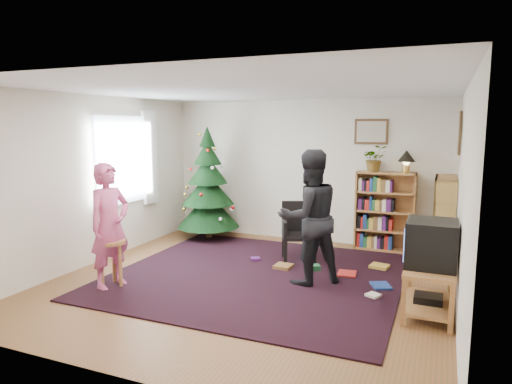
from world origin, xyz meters
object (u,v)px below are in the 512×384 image
at_px(tv_stand, 429,285).
at_px(person_standing, 110,226).
at_px(picture_right, 460,133).
at_px(crt_tv, 431,243).
at_px(stool, 111,251).
at_px(armchair, 301,229).
at_px(potted_plant, 374,158).
at_px(christmas_tree, 208,192).
at_px(picture_back, 371,132).
at_px(bookshelf_back, 385,210).
at_px(table_lamp, 407,158).
at_px(bookshelf_right, 444,220).
at_px(person_by_chair, 309,218).

bearing_deg(tv_stand, person_standing, -170.33).
xyz_separation_m(picture_right, person_standing, (-4.04, -2.56, -1.15)).
relative_size(crt_tv, stool, 0.94).
bearing_deg(armchair, potted_plant, 27.84).
bearing_deg(crt_tv, tv_stand, 0.00).
height_order(armchair, stool, armchair).
bearing_deg(person_standing, christmas_tree, 13.74).
bearing_deg(tv_stand, picture_right, 82.40).
distance_m(christmas_tree, tv_stand, 4.41).
relative_size(picture_back, bookshelf_back, 0.42).
bearing_deg(picture_back, picture_right, -28.69).
xyz_separation_m(picture_right, bookshelf_back, (-1.04, 0.59, -1.29)).
relative_size(crt_tv, person_standing, 0.36).
height_order(tv_stand, crt_tv, crt_tv).
distance_m(christmas_tree, table_lamp, 3.47).
relative_size(picture_right, table_lamp, 1.65).
bearing_deg(bookshelf_right, person_by_chair, 135.22).
height_order(picture_right, table_lamp, picture_right).
distance_m(picture_right, table_lamp, 1.03).
relative_size(picture_back, picture_right, 0.92).
distance_m(armchair, person_standing, 2.80).
height_order(bookshelf_right, person_by_chair, person_by_chair).
relative_size(person_standing, table_lamp, 4.40).
bearing_deg(picture_back, bookshelf_right, -25.21).
distance_m(bookshelf_right, armchair, 2.13).
xyz_separation_m(bookshelf_back, table_lamp, (0.30, 0.00, 0.88)).
bearing_deg(table_lamp, stool, -136.47).
xyz_separation_m(picture_back, bookshelf_right, (1.19, -0.56, -1.29)).
xyz_separation_m(picture_right, bookshelf_right, (-0.14, 0.16, -1.29)).
relative_size(christmas_tree, armchair, 2.27).
bearing_deg(picture_back, crt_tv, -67.97).
xyz_separation_m(bookshelf_back, potted_plant, (-0.20, 0.00, 0.85)).
xyz_separation_m(stool, table_lamp, (3.30, 3.14, 1.07)).
height_order(bookshelf_right, armchair, bookshelf_right).
xyz_separation_m(picture_right, tv_stand, (-0.26, -1.91, -1.62)).
relative_size(bookshelf_right, person_by_chair, 0.74).
distance_m(tv_stand, armchair, 2.35).
bearing_deg(tv_stand, table_lamp, 100.94).
relative_size(picture_back, stool, 0.91).
distance_m(christmas_tree, potted_plant, 2.98).
bearing_deg(bookshelf_right, crt_tv, 176.61).
xyz_separation_m(crt_tv, person_standing, (-3.78, -0.64, 0.00)).
height_order(armchair, person_standing, person_standing).
height_order(crt_tv, armchair, crt_tv).
bearing_deg(person_by_chair, person_standing, -16.43).
height_order(picture_back, bookshelf_right, picture_back).
relative_size(person_standing, person_by_chair, 0.91).
distance_m(person_by_chair, potted_plant, 2.20).
relative_size(christmas_tree, potted_plant, 4.71).
relative_size(stool, person_standing, 0.38).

